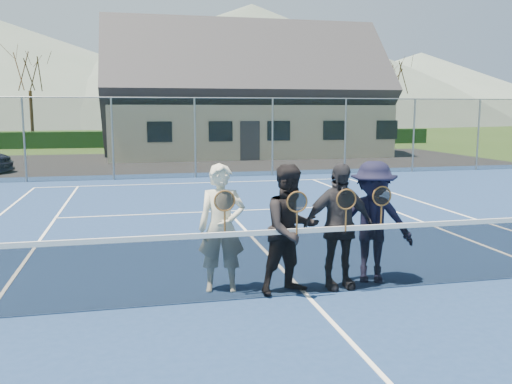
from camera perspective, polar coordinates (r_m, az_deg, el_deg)
ground at (r=27.08m, az=-7.91°, el=3.14°), size 220.00×220.00×0.00m
court_surface at (r=7.66m, az=5.26°, el=-10.78°), size 30.00×30.00×0.02m
tarmac_carpark at (r=27.04m, az=-16.40°, el=2.88°), size 40.00×12.00×0.01m
hedge_row at (r=38.98m, az=-9.45°, el=5.57°), size 40.00×1.20×1.10m
hill_centre at (r=104.61m, az=-0.43°, el=13.26°), size 120.00×120.00×22.00m
hill_east at (r=116.94m, az=16.87°, el=10.45°), size 90.00×90.00×14.00m
court_markings at (r=7.66m, az=5.26°, el=-10.68°), size 11.03×23.83×0.01m
tennis_net at (r=7.50m, az=5.32°, el=-6.97°), size 11.68×0.08×1.10m
perimeter_fence at (r=20.51m, az=-6.44°, el=5.71°), size 30.07×0.07×3.02m
clubhouse at (r=31.52m, az=-1.30°, el=11.24°), size 15.60×8.20×7.70m
tree_b at (r=40.56m, az=-22.84°, el=12.55°), size 3.20×3.20×7.77m
tree_c at (r=40.22m, az=-6.80°, el=13.19°), size 3.20×3.20×7.77m
tree_d at (r=42.46m, az=7.10°, el=12.94°), size 3.20×3.20×7.77m
tree_e at (r=44.83m, az=14.51°, el=12.51°), size 3.20×3.20×7.77m
player_a at (r=7.58m, az=-3.63°, el=-3.80°), size 0.72×0.55×1.80m
player_b at (r=7.50m, az=3.71°, el=-3.94°), size 1.03×0.90×1.80m
player_c at (r=7.77m, az=8.66°, el=-3.58°), size 1.07×0.52×1.80m
player_d at (r=8.15m, az=12.18°, el=-3.11°), size 1.31×1.00×1.80m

